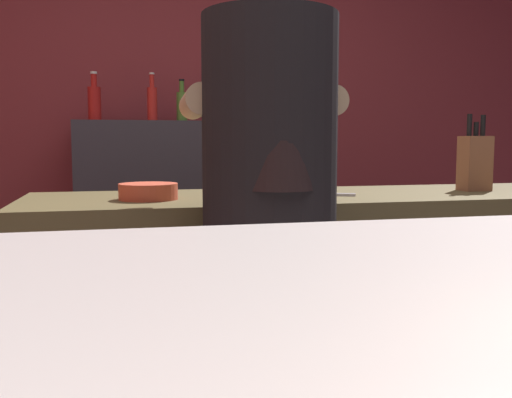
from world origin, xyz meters
TOP-DOWN VIEW (x-y plane):
  - wall_back at (0.00, 2.20)m, footprint 5.20×0.10m
  - prep_counter at (0.35, 0.56)m, footprint 2.10×0.60m
  - back_shelf at (-0.15, 1.92)m, footprint 0.94×0.36m
  - bartender at (-0.02, 0.10)m, footprint 0.44×0.52m
  - knife_block at (0.88, 0.56)m, footprint 0.10×0.08m
  - mixing_bowl at (-0.30, 0.51)m, footprint 0.18×0.18m
  - chefs_knife at (0.26, 0.51)m, footprint 0.23×0.12m
  - bottle_hot_sauce at (-0.21, 1.84)m, footprint 0.05×0.05m
  - bottle_olive_oil at (-0.04, 1.90)m, footprint 0.06×0.06m
  - bottle_vinegar at (-0.51, 1.84)m, footprint 0.07×0.07m

SIDE VIEW (x-z plane):
  - prep_counter at x=0.35m, z-range 0.00..0.93m
  - back_shelf at x=-0.15m, z-range 0.00..1.22m
  - chefs_knife at x=0.26m, z-range 0.93..0.93m
  - bartender at x=-0.02m, z-range 0.13..1.76m
  - mixing_bowl at x=-0.30m, z-range 0.93..0.98m
  - knife_block at x=0.88m, z-range 0.89..1.17m
  - bottle_olive_oil at x=-0.04m, z-range 1.19..1.42m
  - bottle_vinegar at x=-0.51m, z-range 1.19..1.44m
  - bottle_hot_sauce at x=-0.21m, z-range 1.19..1.44m
  - wall_back at x=0.00m, z-range 0.00..2.70m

